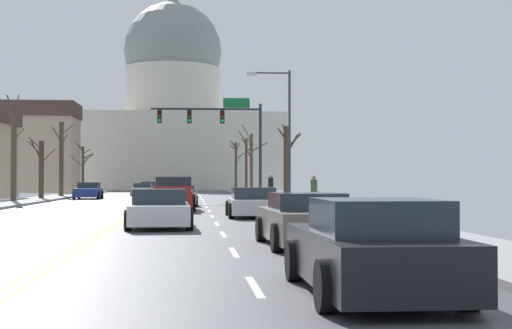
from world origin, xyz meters
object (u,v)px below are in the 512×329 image
object	(u,v)px
sedan_near_01	(180,196)
sedan_near_04	(159,209)
street_lamp_right	(283,124)
sedan_near_06	(372,250)
signal_gantry	(222,126)
sedan_near_05	(305,221)
bicycle_parked	(318,201)
sedan_oncoming_00	(88,191)
sedan_near_03	(253,203)
sedan_oncoming_01	(143,190)
sedan_near_00	(176,194)
sedan_oncoming_02	(149,188)
sedan_oncoming_03	(154,187)
pedestrian_00	(271,186)
pedestrian_01	(314,189)
pickup_truck_near_02	(174,196)

from	to	relation	value
sedan_near_01	sedan_near_04	xyz separation A→B (m)	(-0.45, -19.59, 0.03)
street_lamp_right	sedan_near_06	distance (m)	32.73
signal_gantry	sedan_near_05	bearing A→B (deg)	-89.34
sedan_near_06	sedan_near_01	bearing A→B (deg)	95.03
bicycle_parked	sedan_oncoming_00	bearing A→B (deg)	120.16
street_lamp_right	sedan_near_04	bearing A→B (deg)	-109.35
signal_gantry	sedan_near_01	world-z (taller)	signal_gantry
sedan_near_03	sedan_near_06	distance (m)	20.92
signal_gantry	sedan_near_06	bearing A→B (deg)	-89.76
sedan_near_05	sedan_oncoming_01	size ratio (longest dim) A/B	1.00
street_lamp_right	sedan_near_01	world-z (taller)	street_lamp_right
sedan_near_00	sedan_near_03	world-z (taller)	sedan_near_03
sedan_oncoming_02	sedan_near_05	bearing A→B (deg)	-83.80
sedan_near_04	sedan_oncoming_02	size ratio (longest dim) A/B	1.03
sedan_near_04	bicycle_parked	size ratio (longest dim) A/B	2.61
sedan_oncoming_03	bicycle_parked	bearing A→B (deg)	-79.83
sedan_near_04	pedestrian_00	xyz separation A→B (m)	(6.18, 23.70, 0.52)
street_lamp_right	sedan_near_05	world-z (taller)	street_lamp_right
sedan_near_06	sedan_oncoming_00	bearing A→B (deg)	101.67
sedan_oncoming_00	street_lamp_right	bearing A→B (deg)	-53.79
pedestrian_01	bicycle_parked	distance (m)	2.00
pickup_truck_near_02	sedan_oncoming_01	size ratio (longest dim) A/B	1.20
sedan_oncoming_02	sedan_oncoming_03	size ratio (longest dim) A/B	0.99
sedan_oncoming_01	sedan_oncoming_03	size ratio (longest dim) A/B	1.01
sedan_near_01	sedan_near_04	size ratio (longest dim) A/B	0.97
sedan_near_04	sedan_near_00	bearing A→B (deg)	89.80
pickup_truck_near_02	sedan_oncoming_03	world-z (taller)	pickup_truck_near_02
street_lamp_right	sedan_near_00	distance (m)	10.73
sedan_oncoming_03	sedan_near_03	bearing A→B (deg)	-83.76
sedan_near_04	sedan_near_05	size ratio (longest dim) A/B	1.00
sedan_near_03	pedestrian_01	distance (m)	8.04
sedan_near_06	pedestrian_01	distance (m)	28.29
sedan_near_03	sedan_near_05	xyz separation A→B (m)	(0.11, -13.51, 0.02)
sedan_oncoming_00	sedan_near_01	bearing A→B (deg)	-65.61
sedan_near_04	sedan_oncoming_01	bearing A→B (deg)	94.12
sedan_oncoming_00	pedestrian_01	bearing A→B (deg)	-57.51
sedan_near_01	sedan_near_04	world-z (taller)	sedan_near_04
sedan_oncoming_02	sedan_oncoming_00	bearing A→B (deg)	-98.48
sedan_near_00	sedan_near_05	distance (m)	32.86
street_lamp_right	sedan_near_00	size ratio (longest dim) A/B	1.67
pedestrian_00	sedan_oncoming_03	bearing A→B (deg)	101.54
bicycle_parked	pedestrian_00	bearing A→B (deg)	94.68
signal_gantry	pedestrian_01	distance (m)	16.74
sedan_near_05	pedestrian_00	world-z (taller)	pedestrian_00
sedan_near_00	sedan_near_03	xyz separation A→B (m)	(3.48, -19.16, 0.02)
sedan_oncoming_03	bicycle_parked	distance (m)	60.41
street_lamp_right	sedan_oncoming_01	size ratio (longest dim) A/B	1.65
sedan_near_00	sedan_near_06	size ratio (longest dim) A/B	1.01
sedan_near_01	pedestrian_01	xyz separation A→B (m)	(6.85, -6.04, 0.47)
sedan_near_05	sedan_near_04	bearing A→B (deg)	117.53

